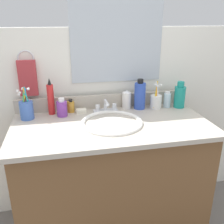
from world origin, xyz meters
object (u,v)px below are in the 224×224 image
at_px(bottle_oil_amber, 71,106).
at_px(soap_bar, 81,111).
at_px(bottle_cream_purple, 62,108).
at_px(cup_blue_plastic, 26,109).
at_px(bottle_shampoo_blue, 140,95).
at_px(bottle_spray_red, 51,98).
at_px(cup_white_ceramic, 156,101).
at_px(bottle_gel_clear, 167,100).
at_px(bottle_mouthwash_teal, 180,96).
at_px(faucet, 106,108).
at_px(hand_towel, 28,78).
at_px(bottle_lotion_white, 126,100).

bearing_deg(bottle_oil_amber, soap_bar, -26.41).
height_order(bottle_cream_purple, bottle_oil_amber, bottle_cream_purple).
distance_m(bottle_cream_purple, cup_blue_plastic, 0.21).
xyz_separation_m(bottle_shampoo_blue, cup_blue_plastic, (-0.72, -0.04, -0.03)).
bearing_deg(bottle_oil_amber, bottle_spray_red, -174.66).
bearing_deg(bottle_spray_red, cup_white_ceramic, -2.83).
height_order(bottle_gel_clear, bottle_cream_purple, bottle_cream_purple).
bearing_deg(bottle_oil_amber, cup_white_ceramic, -4.59).
height_order(bottle_mouthwash_teal, cup_blue_plastic, cup_blue_plastic).
distance_m(bottle_mouthwash_teal, cup_blue_plastic, 0.99).
bearing_deg(cup_white_ceramic, bottle_cream_purple, -178.48).
bearing_deg(cup_white_ceramic, bottle_shampoo_blue, 170.07).
relative_size(faucet, soap_bar, 2.50).
relative_size(bottle_oil_amber, soap_bar, 1.35).
relative_size(hand_towel, soap_bar, 3.44).
distance_m(bottle_oil_amber, bottle_mouthwash_teal, 0.73).
bearing_deg(cup_blue_plastic, bottle_mouthwash_teal, 0.58).
xyz_separation_m(cup_blue_plastic, soap_bar, (0.33, 0.03, -0.05)).
distance_m(bottle_shampoo_blue, bottle_lotion_white, 0.09).
xyz_separation_m(bottle_cream_purple, cup_white_ceramic, (0.62, 0.02, -0.00)).
height_order(bottle_oil_amber, cup_blue_plastic, cup_blue_plastic).
height_order(bottle_shampoo_blue, bottle_mouthwash_teal, bottle_shampoo_blue).
relative_size(bottle_spray_red, soap_bar, 3.63).
bearing_deg(bottle_shampoo_blue, hand_towel, 172.94).
xyz_separation_m(bottle_spray_red, bottle_oil_amber, (0.12, 0.01, -0.07)).
bearing_deg(faucet, bottle_spray_red, 174.71).
bearing_deg(cup_blue_plastic, bottle_lotion_white, 5.65).
bearing_deg(bottle_cream_purple, hand_towel, 147.76).
bearing_deg(bottle_spray_red, bottle_lotion_white, 0.94).
bearing_deg(soap_bar, bottle_gel_clear, -0.64).
xyz_separation_m(bottle_spray_red, cup_white_ceramic, (0.68, -0.03, -0.05)).
height_order(bottle_oil_amber, bottle_mouthwash_teal, bottle_mouthwash_teal).
bearing_deg(bottle_spray_red, soap_bar, -6.22).
xyz_separation_m(bottle_spray_red, bottle_mouthwash_teal, (0.84, -0.04, -0.02)).
xyz_separation_m(faucet, bottle_lotion_white, (0.14, 0.04, 0.03)).
relative_size(bottle_cream_purple, bottle_shampoo_blue, 0.57).
bearing_deg(cup_blue_plastic, faucet, 2.67).
height_order(faucet, bottle_spray_red, bottle_spray_red).
bearing_deg(cup_white_ceramic, cup_blue_plastic, -178.55).
height_order(bottle_mouthwash_teal, cup_white_ceramic, cup_white_ceramic).
distance_m(faucet, cup_white_ceramic, 0.34).
relative_size(hand_towel, bottle_spray_red, 0.95).
height_order(bottle_shampoo_blue, bottle_spray_red, bottle_spray_red).
bearing_deg(cup_white_ceramic, faucet, 179.68).
height_order(bottle_cream_purple, soap_bar, bottle_cream_purple).
distance_m(bottle_spray_red, bottle_mouthwash_teal, 0.85).
bearing_deg(bottle_oil_amber, bottle_gel_clear, -3.37).
bearing_deg(bottle_gel_clear, bottle_spray_red, 178.01).
relative_size(faucet, cup_blue_plastic, 0.80).
distance_m(bottle_oil_amber, cup_white_ceramic, 0.56).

